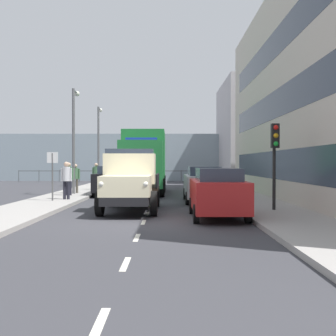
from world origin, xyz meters
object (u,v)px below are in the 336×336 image
object	(u,v)px
pedestrian_near_railing	(75,176)
car_silver_kerbside_1	(203,184)
traffic_light_near	(275,147)
lamp_post_far	(99,138)
lorry_cargo_green	(144,160)
truck_vintage_cream	(130,181)
pedestrian_strolling	(66,177)
pedestrian_in_dark_coat	(69,176)
car_red_kerbside_near	(218,192)
car_black_oppositeside_0	(112,180)
pedestrian_with_bag	(96,174)
lamp_post_promenade	(74,131)
street_sign	(52,168)

from	to	relation	value
pedestrian_near_railing	car_silver_kerbside_1	bearing A→B (deg)	149.73
traffic_light_near	lamp_post_far	bearing A→B (deg)	-61.70
lorry_cargo_green	lamp_post_far	xyz separation A→B (m)	(4.03, -7.13, 1.78)
lamp_post_far	truck_vintage_cream	bearing A→B (deg)	103.48
car_silver_kerbside_1	pedestrian_strolling	bearing A→B (deg)	1.32
pedestrian_in_dark_coat	lamp_post_far	xyz separation A→B (m)	(0.15, -10.57, 2.66)
car_silver_kerbside_1	lorry_cargo_green	bearing A→B (deg)	-61.00
car_red_kerbside_near	traffic_light_near	size ratio (longest dim) A/B	1.26
car_red_kerbside_near	car_black_oppositeside_0	distance (m)	11.08
car_silver_kerbside_1	traffic_light_near	bearing A→B (deg)	115.53
pedestrian_with_bag	lamp_post_far	size ratio (longest dim) A/B	0.28
car_red_kerbside_near	car_black_oppositeside_0	xyz separation A→B (m)	(4.95, -9.91, 0.00)
pedestrian_in_dark_coat	lamp_post_promenade	distance (m)	2.93
lorry_cargo_green	pedestrian_with_bag	distance (m)	3.68
truck_vintage_cream	lamp_post_promenade	world-z (taller)	lamp_post_promenade
lorry_cargo_green	street_sign	size ratio (longest dim) A/B	3.65
pedestrian_in_dark_coat	lamp_post_far	distance (m)	10.90
pedestrian_near_railing	traffic_light_near	bearing A→B (deg)	136.57
lorry_cargo_green	car_black_oppositeside_0	world-z (taller)	lorry_cargo_green
pedestrian_near_railing	traffic_light_near	xyz separation A→B (m)	(-9.39, 8.89, 1.33)
pedestrian_in_dark_coat	pedestrian_with_bag	xyz separation A→B (m)	(-0.63, -4.91, -0.02)
car_black_oppositeside_0	pedestrian_strolling	size ratio (longest dim) A/B	2.29
car_red_kerbside_near	traffic_light_near	xyz separation A→B (m)	(-2.26, -1.20, 1.58)
car_black_oppositeside_0	traffic_light_near	xyz separation A→B (m)	(-7.21, 8.71, 1.58)
lorry_cargo_green	lamp_post_promenade	xyz separation A→B (m)	(3.91, 2.01, 1.68)
lamp_post_promenade	lamp_post_far	bearing A→B (deg)	-89.22
lorry_cargo_green	lamp_post_promenade	size ratio (longest dim) A/B	1.37
car_red_kerbside_near	car_black_oppositeside_0	bearing A→B (deg)	-63.47
car_red_kerbside_near	pedestrian_in_dark_coat	xyz separation A→B (m)	(7.08, -8.25, 0.30)
truck_vintage_cream	street_sign	world-z (taller)	truck_vintage_cream
truck_vintage_cream	pedestrian_near_railing	distance (m)	9.13
lorry_cargo_green	pedestrian_in_dark_coat	bearing A→B (deg)	41.53
car_black_oppositeside_0	truck_vintage_cream	bearing A→B (deg)	102.51
car_silver_kerbside_1	pedestrian_in_dark_coat	bearing A→B (deg)	-18.16
car_silver_kerbside_1	lamp_post_far	world-z (taller)	lamp_post_far
car_black_oppositeside_0	pedestrian_with_bag	world-z (taller)	pedestrian_with_bag
pedestrian_strolling	pedestrian_in_dark_coat	size ratio (longest dim) A/B	1.02
car_red_kerbside_near	car_silver_kerbside_1	bearing A→B (deg)	-90.00
car_black_oppositeside_0	pedestrian_with_bag	distance (m)	3.59
car_red_kerbside_near	pedestrian_strolling	world-z (taller)	pedestrian_strolling
pedestrian_in_dark_coat	car_red_kerbside_near	bearing A→B (deg)	130.63
car_silver_kerbside_1	pedestrian_strolling	size ratio (longest dim) A/B	2.53
pedestrian_near_railing	street_sign	bearing A→B (deg)	90.73
car_black_oppositeside_0	pedestrian_near_railing	bearing A→B (deg)	-4.72
car_red_kerbside_near	pedestrian_with_bag	distance (m)	14.66
car_silver_kerbside_1	pedestrian_near_railing	distance (m)	8.26
traffic_light_near	car_silver_kerbside_1	bearing A→B (deg)	-64.47
lamp_post_far	pedestrian_in_dark_coat	bearing A→B (deg)	90.79
pedestrian_near_railing	lamp_post_promenade	bearing A→B (deg)	93.96
car_red_kerbside_near	lamp_post_promenade	distance (m)	12.35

